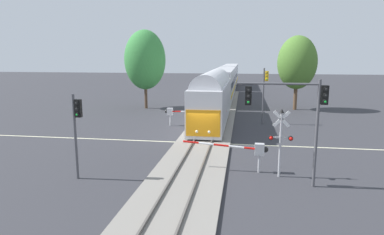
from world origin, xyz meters
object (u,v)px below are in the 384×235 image
object	(u,v)px
commuter_train	(225,82)
traffic_signal_far_side	(265,87)
oak_behind_train	(145,60)
traffic_signal_near_right	(295,106)
oak_far_right	(297,63)
crossing_signal_mast	(281,136)
traffic_signal_near_left	(77,123)
crossing_gate_near	(251,149)
crossing_gate_far	(177,112)

from	to	relation	value
commuter_train	traffic_signal_far_side	size ratio (longest dim) A/B	11.42
commuter_train	oak_behind_train	world-z (taller)	oak_behind_train
oak_behind_train	traffic_signal_near_right	bearing A→B (deg)	-58.70
oak_far_right	traffic_signal_near_right	bearing A→B (deg)	-98.37
commuter_train	crossing_signal_mast	world-z (taller)	commuter_train
traffic_signal_far_side	traffic_signal_near_left	bearing A→B (deg)	-122.36
crossing_gate_near	traffic_signal_near_left	xyz separation A→B (m)	(-9.74, -2.66, 1.87)
oak_behind_train	traffic_signal_near_left	bearing A→B (deg)	-81.90
traffic_signal_near_right	crossing_signal_mast	bearing A→B (deg)	110.75
commuter_train	traffic_signal_near_right	bearing A→B (deg)	-81.57
commuter_train	oak_behind_train	xyz separation A→B (m)	(-9.85, -13.38, 3.73)
traffic_signal_near_left	oak_far_right	size ratio (longest dim) A/B	0.51
crossing_gate_far	traffic_signal_near_left	xyz separation A→B (m)	(-2.64, -15.64, 1.89)
oak_far_right	traffic_signal_far_side	bearing A→B (deg)	-113.79
traffic_signal_near_right	oak_behind_train	distance (m)	30.19
oak_behind_train	traffic_signal_far_side	bearing A→B (deg)	-29.57
crossing_signal_mast	oak_behind_train	size ratio (longest dim) A/B	0.39
crossing_signal_mast	traffic_signal_near_left	xyz separation A→B (m)	(-11.39, -2.05, 0.84)
commuter_train	crossing_gate_far	size ratio (longest dim) A/B	10.55
commuter_train	traffic_signal_near_left	world-z (taller)	commuter_train
crossing_gate_far	oak_behind_train	bearing A→B (deg)	120.57
crossing_gate_far	traffic_signal_far_side	xyz separation A→B (m)	(8.71, 2.27, 2.45)
traffic_signal_near_right	traffic_signal_far_side	world-z (taller)	traffic_signal_near_right
crossing_gate_near	crossing_signal_mast	size ratio (longest dim) A/B	1.29
commuter_train	crossing_signal_mast	size ratio (longest dim) A/B	16.33
crossing_gate_far	traffic_signal_near_right	distance (m)	17.77
traffic_signal_near_left	crossing_signal_mast	bearing A→B (deg)	10.19
traffic_signal_near_right	oak_far_right	world-z (taller)	oak_far_right
traffic_signal_near_right	traffic_signal_near_left	bearing A→B (deg)	-176.40
crossing_gate_far	traffic_signal_far_side	distance (m)	9.33
commuter_train	traffic_signal_far_side	distance (m)	22.61
crossing_gate_far	traffic_signal_near_right	size ratio (longest dim) A/B	1.08
commuter_train	crossing_gate_near	distance (m)	37.41
crossing_signal_mast	oak_behind_train	xyz separation A→B (m)	(-15.15, 24.44, 3.99)
crossing_gate_near	crossing_gate_far	distance (m)	14.79
crossing_gate_far	oak_far_right	size ratio (longest dim) A/B	0.65
crossing_gate_near	crossing_gate_far	world-z (taller)	crossing_gate_near
crossing_signal_mast	traffic_signal_far_side	size ratio (longest dim) A/B	0.70
traffic_signal_near_right	traffic_signal_near_left	world-z (taller)	traffic_signal_near_right
crossing_gate_near	traffic_signal_near_left	world-z (taller)	traffic_signal_near_left
oak_far_right	crossing_gate_far	bearing A→B (deg)	-136.37
oak_behind_train	oak_far_right	xyz separation A→B (m)	(19.70, 1.82, -0.34)
traffic_signal_near_right	crossing_gate_near	bearing A→B (deg)	138.16
crossing_gate_near	traffic_signal_near_left	size ratio (longest dim) A/B	1.06
oak_far_right	crossing_gate_near	bearing A→B (deg)	-103.58
oak_far_right	crossing_signal_mast	bearing A→B (deg)	-99.82
traffic_signal_far_side	oak_behind_train	xyz separation A→B (m)	(-15.12, 8.57, 2.60)
crossing_gate_near	crossing_signal_mast	world-z (taller)	crossing_signal_mast
traffic_signal_far_side	crossing_gate_far	bearing A→B (deg)	-165.38
traffic_signal_far_side	traffic_signal_near_right	bearing A→B (deg)	-88.23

